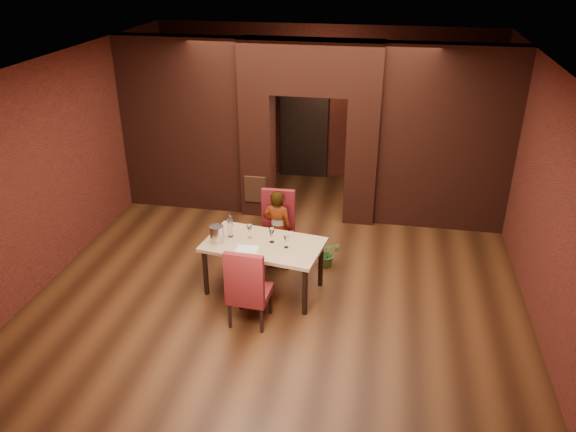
% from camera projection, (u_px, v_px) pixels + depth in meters
% --- Properties ---
extents(floor, '(8.00, 8.00, 0.00)m').
position_uv_depth(floor, '(289.00, 267.00, 8.89)').
color(floor, '#4A2712').
rests_on(floor, ground).
extents(ceiling, '(7.00, 8.00, 0.04)m').
position_uv_depth(ceiling, '(289.00, 62.00, 7.49)').
color(ceiling, silver).
rests_on(ceiling, ground).
extents(wall_back, '(7.00, 0.04, 3.20)m').
position_uv_depth(wall_back, '(324.00, 104.00, 11.72)').
color(wall_back, maroon).
rests_on(wall_back, ground).
extents(wall_front, '(7.00, 0.04, 3.20)m').
position_uv_depth(wall_front, '(201.00, 348.00, 4.66)').
color(wall_front, maroon).
rests_on(wall_front, ground).
extents(wall_left, '(0.04, 8.00, 3.20)m').
position_uv_depth(wall_left, '(69.00, 158.00, 8.77)').
color(wall_left, maroon).
rests_on(wall_left, ground).
extents(wall_right, '(0.04, 8.00, 3.20)m').
position_uv_depth(wall_right, '(542.00, 191.00, 7.61)').
color(wall_right, maroon).
rests_on(wall_right, ground).
extents(pillar_left, '(0.55, 0.55, 2.30)m').
position_uv_depth(pillar_left, '(258.00, 153.00, 10.31)').
color(pillar_left, maroon).
rests_on(pillar_left, ground).
extents(pillar_right, '(0.55, 0.55, 2.30)m').
position_uv_depth(pillar_right, '(362.00, 160.00, 10.00)').
color(pillar_right, maroon).
rests_on(pillar_right, ground).
extents(lintel, '(2.45, 0.55, 0.90)m').
position_uv_depth(lintel, '(311.00, 67.00, 9.45)').
color(lintel, maroon).
rests_on(lintel, ground).
extents(wing_wall_left, '(2.28, 0.35, 3.20)m').
position_uv_depth(wing_wall_left, '(183.00, 125.00, 10.35)').
color(wing_wall_left, maroon).
rests_on(wing_wall_left, ground).
extents(wing_wall_right, '(2.28, 0.35, 3.20)m').
position_uv_depth(wing_wall_right, '(446.00, 140.00, 9.57)').
color(wing_wall_right, maroon).
rests_on(wing_wall_right, ground).
extents(vent_panel, '(0.40, 0.03, 0.50)m').
position_uv_depth(vent_panel, '(255.00, 189.00, 10.32)').
color(vent_panel, '#99532C').
rests_on(vent_panel, ground).
extents(rear_door, '(0.90, 0.08, 2.10)m').
position_uv_depth(rear_door, '(304.00, 129.00, 11.98)').
color(rear_door, black).
rests_on(rear_door, ground).
extents(rear_door_frame, '(1.02, 0.04, 2.22)m').
position_uv_depth(rear_door_frame, '(304.00, 130.00, 11.94)').
color(rear_door_frame, black).
rests_on(rear_door_frame, ground).
extents(dining_table, '(1.79, 1.18, 0.78)m').
position_uv_depth(dining_table, '(264.00, 267.00, 8.16)').
color(dining_table, tan).
rests_on(dining_table, ground).
extents(chair_far, '(0.54, 0.54, 1.16)m').
position_uv_depth(chair_far, '(276.00, 229.00, 8.81)').
color(chair_far, maroon).
rests_on(chair_far, ground).
extents(chair_near, '(0.55, 0.55, 1.15)m').
position_uv_depth(chair_near, '(250.00, 284.00, 7.40)').
color(chair_near, maroon).
rests_on(chair_near, ground).
extents(person_seated, '(0.48, 0.34, 1.26)m').
position_uv_depth(person_seated, '(277.00, 228.00, 8.74)').
color(person_seated, white).
rests_on(person_seated, ground).
extents(wine_glass_a, '(0.08, 0.08, 0.20)m').
position_uv_depth(wine_glass_a, '(249.00, 231.00, 8.09)').
color(wine_glass_a, white).
rests_on(wine_glass_a, dining_table).
extents(wine_glass_b, '(0.09, 0.09, 0.22)m').
position_uv_depth(wine_glass_b, '(272.00, 235.00, 7.97)').
color(wine_glass_b, silver).
rests_on(wine_glass_b, dining_table).
extents(wine_glass_c, '(0.08, 0.08, 0.19)m').
position_uv_depth(wine_glass_c, '(286.00, 241.00, 7.84)').
color(wine_glass_c, silver).
rests_on(wine_glass_c, dining_table).
extents(tasting_sheet, '(0.32, 0.24, 0.00)m').
position_uv_depth(tasting_sheet, '(247.00, 249.00, 7.83)').
color(tasting_sheet, silver).
rests_on(tasting_sheet, dining_table).
extents(wine_bucket, '(0.20, 0.20, 0.24)m').
position_uv_depth(wine_bucket, '(217.00, 234.00, 7.98)').
color(wine_bucket, '#AEAEB4').
rests_on(wine_bucket, dining_table).
extents(water_bottle, '(0.08, 0.08, 0.34)m').
position_uv_depth(water_bottle, '(230.00, 226.00, 8.10)').
color(water_bottle, silver).
rests_on(water_bottle, dining_table).
extents(potted_plant, '(0.51, 0.48, 0.43)m').
position_uv_depth(potted_plant, '(327.00, 253.00, 8.86)').
color(potted_plant, '#3A6E2B').
rests_on(potted_plant, ground).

